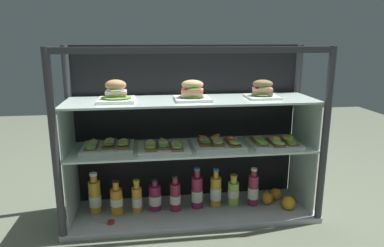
% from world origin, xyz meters
% --- Properties ---
extents(ground_plane, '(6.00, 6.00, 0.02)m').
position_xyz_m(ground_plane, '(0.00, 0.00, -0.01)').
color(ground_plane, '#565D4C').
rests_on(ground_plane, ground).
extents(case_base_deck, '(1.44, 0.42, 0.03)m').
position_xyz_m(case_base_deck, '(0.00, 0.00, 0.02)').
color(case_base_deck, '#B1B2BB').
rests_on(case_base_deck, ground).
extents(case_frame, '(1.44, 0.42, 0.99)m').
position_xyz_m(case_frame, '(0.00, 0.10, 0.54)').
color(case_frame, '#333338').
rests_on(case_frame, ground).
extents(riser_lower_tier, '(1.36, 0.34, 0.38)m').
position_xyz_m(riser_lower_tier, '(0.00, 0.00, 0.22)').
color(riser_lower_tier, silver).
rests_on(riser_lower_tier, case_base_deck).
extents(shelf_lower_glass, '(1.38, 0.36, 0.01)m').
position_xyz_m(shelf_lower_glass, '(0.00, 0.00, 0.42)').
color(shelf_lower_glass, silver).
rests_on(shelf_lower_glass, riser_lower_tier).
extents(riser_upper_tier, '(1.36, 0.34, 0.26)m').
position_xyz_m(riser_upper_tier, '(0.00, 0.00, 0.55)').
color(riser_upper_tier, silver).
rests_on(riser_upper_tier, shelf_lower_glass).
extents(shelf_upper_glass, '(1.38, 0.36, 0.01)m').
position_xyz_m(shelf_upper_glass, '(0.00, 0.00, 0.69)').
color(shelf_upper_glass, silver).
rests_on(shelf_upper_glass, riser_upper_tier).
extents(plated_roll_sandwich_far_left, '(0.19, 0.19, 0.12)m').
position_xyz_m(plated_roll_sandwich_far_left, '(-0.41, -0.01, 0.73)').
color(plated_roll_sandwich_far_left, white).
rests_on(plated_roll_sandwich_far_left, shelf_upper_glass).
extents(plated_roll_sandwich_near_left_corner, '(0.19, 0.19, 0.11)m').
position_xyz_m(plated_roll_sandwich_near_left_corner, '(0.00, -0.02, 0.74)').
color(plated_roll_sandwich_near_left_corner, white).
rests_on(plated_roll_sandwich_near_left_corner, shelf_upper_glass).
extents(plated_roll_sandwich_left_of_center, '(0.18, 0.18, 0.10)m').
position_xyz_m(plated_roll_sandwich_left_of_center, '(0.40, 0.00, 0.73)').
color(plated_roll_sandwich_left_of_center, white).
rests_on(plated_roll_sandwich_left_of_center, shelf_upper_glass).
extents(open_sandwich_tray_near_left_corner, '(0.28, 0.24, 0.06)m').
position_xyz_m(open_sandwich_tray_near_left_corner, '(-0.47, 0.03, 0.44)').
color(open_sandwich_tray_near_left_corner, white).
rests_on(open_sandwich_tray_near_left_corner, shelf_lower_glass).
extents(open_sandwich_tray_mid_right, '(0.28, 0.24, 0.06)m').
position_xyz_m(open_sandwich_tray_mid_right, '(-0.17, -0.03, 0.44)').
color(open_sandwich_tray_mid_right, white).
rests_on(open_sandwich_tray_mid_right, shelf_lower_glass).
extents(open_sandwich_tray_near_right_corner, '(0.28, 0.24, 0.06)m').
position_xyz_m(open_sandwich_tray_near_right_corner, '(0.15, -0.01, 0.44)').
color(open_sandwich_tray_near_right_corner, white).
rests_on(open_sandwich_tray_near_right_corner, shelf_lower_glass).
extents(open_sandwich_tray_right_of_center, '(0.28, 0.24, 0.05)m').
position_xyz_m(open_sandwich_tray_right_of_center, '(0.48, -0.03, 0.44)').
color(open_sandwich_tray_right_of_center, white).
rests_on(open_sandwich_tray_right_of_center, shelf_lower_glass).
extents(juice_bottle_near_post, '(0.07, 0.07, 0.24)m').
position_xyz_m(juice_bottle_near_post, '(-0.56, 0.04, 0.13)').
color(juice_bottle_near_post, gold).
rests_on(juice_bottle_near_post, case_base_deck).
extents(juice_bottle_front_right_end, '(0.07, 0.07, 0.21)m').
position_xyz_m(juice_bottle_front_right_end, '(-0.44, 0.01, 0.11)').
color(juice_bottle_front_right_end, orange).
rests_on(juice_bottle_front_right_end, case_base_deck).
extents(juice_bottle_back_left, '(0.06, 0.06, 0.20)m').
position_xyz_m(juice_bottle_back_left, '(-0.32, 0.02, 0.11)').
color(juice_bottle_back_left, gold).
rests_on(juice_bottle_back_left, case_base_deck).
extents(juice_bottle_back_right, '(0.07, 0.07, 0.19)m').
position_xyz_m(juice_bottle_back_right, '(-0.22, 0.03, 0.11)').
color(juice_bottle_back_right, '#8F1D4B').
rests_on(juice_bottle_back_right, case_base_deck).
extents(juice_bottle_back_center, '(0.06, 0.06, 0.22)m').
position_xyz_m(juice_bottle_back_center, '(-0.10, 0.01, 0.12)').
color(juice_bottle_back_center, maroon).
rests_on(juice_bottle_back_center, case_base_deck).
extents(juice_bottle_front_left_end, '(0.07, 0.07, 0.25)m').
position_xyz_m(juice_bottle_front_left_end, '(0.03, 0.02, 0.13)').
color(juice_bottle_front_left_end, '#A1224C').
rests_on(juice_bottle_front_left_end, case_base_deck).
extents(juice_bottle_front_fourth, '(0.07, 0.07, 0.24)m').
position_xyz_m(juice_bottle_front_fourth, '(0.15, 0.03, 0.12)').
color(juice_bottle_front_fourth, gold).
rests_on(juice_bottle_front_fourth, case_base_deck).
extents(juice_bottle_tucked_behind, '(0.07, 0.07, 0.19)m').
position_xyz_m(juice_bottle_tucked_behind, '(0.26, 0.03, 0.11)').
color(juice_bottle_tucked_behind, '#B5DA52').
rests_on(juice_bottle_tucked_behind, case_base_deck).
extents(juice_bottle_front_middle, '(0.06, 0.06, 0.24)m').
position_xyz_m(juice_bottle_front_middle, '(0.38, 0.01, 0.13)').
color(juice_bottle_front_middle, '#942A4B').
rests_on(juice_bottle_front_middle, case_base_deck).
extents(orange_fruit_beside_bottles, '(0.07, 0.07, 0.07)m').
position_xyz_m(orange_fruit_beside_bottles, '(0.54, 0.06, 0.07)').
color(orange_fruit_beside_bottles, orange).
rests_on(orange_fruit_beside_bottles, case_base_deck).
extents(orange_fruit_near_left_post, '(0.08, 0.08, 0.08)m').
position_xyz_m(orange_fruit_near_left_post, '(0.57, -0.07, 0.07)').
color(orange_fruit_near_left_post, orange).
rests_on(orange_fruit_near_left_post, case_base_deck).
extents(orange_fruit_rolled_forward, '(0.07, 0.07, 0.07)m').
position_xyz_m(orange_fruit_rolled_forward, '(0.47, 0.01, 0.07)').
color(orange_fruit_rolled_forward, orange).
rests_on(orange_fruit_rolled_forward, case_base_deck).
extents(kitchen_scissors, '(0.16, 0.07, 0.01)m').
position_xyz_m(kitchen_scissors, '(-0.48, -0.10, 0.03)').
color(kitchen_scissors, silver).
rests_on(kitchen_scissors, case_base_deck).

